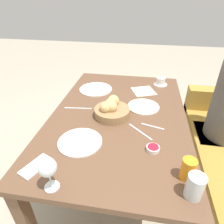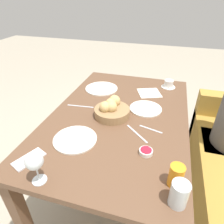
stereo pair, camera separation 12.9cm
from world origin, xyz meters
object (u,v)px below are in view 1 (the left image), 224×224
object	(u,v)px
plate_near_right	(80,142)
jam_bowl_berry	(153,148)
knife_silver	(140,132)
water_tumbler	(195,187)
wine_glass	(48,169)
juice_glass	(188,169)
cell_phone	(36,166)
bread_basket	(111,110)
plate_far_center	(143,107)
fork_silver	(78,108)
plate_near_left	(96,89)
coffee_cup	(161,82)
napkin	(144,91)
spoon_coffee	(153,126)

from	to	relation	value
plate_near_right	jam_bowl_berry	size ratio (longest dim) A/B	3.46
knife_silver	water_tumbler	bearing A→B (deg)	30.38
wine_glass	juice_glass	bearing A→B (deg)	104.46
cell_phone	bread_basket	bearing A→B (deg)	150.77
plate_far_center	cell_phone	xyz separation A→B (m)	(0.63, -0.48, -0.00)
wine_glass	fork_silver	xyz separation A→B (m)	(-0.64, -0.09, -0.11)
plate_far_center	cell_phone	size ratio (longest dim) A/B	1.31
cell_phone	knife_silver	bearing A→B (deg)	126.56
fork_silver	knife_silver	size ratio (longest dim) A/B	1.30
plate_near_left	coffee_cup	bearing A→B (deg)	109.79
plate_near_right	bread_basket	bearing A→B (deg)	157.37
fork_silver	napkin	size ratio (longest dim) A/B	0.88
plate_near_right	cell_phone	distance (m)	0.25
cell_phone	jam_bowl_berry	bearing A→B (deg)	110.55
juice_glass	coffee_cup	xyz separation A→B (m)	(-0.99, -0.07, -0.02)
plate_near_right	water_tumbler	bearing A→B (deg)	66.46
water_tumbler	fork_silver	size ratio (longest dim) A/B	0.59
bread_basket	fork_silver	world-z (taller)	bread_basket
coffee_cup	water_tumbler	bearing A→B (deg)	4.52
spoon_coffee	water_tumbler	bearing A→B (deg)	18.95
napkin	cell_phone	xyz separation A→B (m)	(0.88, -0.47, 0.00)
cell_phone	napkin	bearing A→B (deg)	151.90
plate_far_center	napkin	bearing A→B (deg)	-178.47
plate_near_right	jam_bowl_berry	bearing A→B (deg)	90.66
plate_near_left	juice_glass	xyz separation A→B (m)	(0.80, 0.60, 0.05)
plate_near_left	wine_glass	xyz separation A→B (m)	(0.94, 0.04, 0.11)
plate_far_center	knife_silver	size ratio (longest dim) A/B	1.51
plate_near_left	fork_silver	world-z (taller)	plate_near_left
wine_glass	cell_phone	distance (m)	0.19
plate_near_right	water_tumbler	distance (m)	0.59
bread_basket	cell_phone	bearing A→B (deg)	-29.23
plate_far_center	water_tumbler	bearing A→B (deg)	17.93
water_tumbler	knife_silver	size ratio (longest dim) A/B	0.76
bread_basket	plate_near_left	xyz separation A→B (m)	(-0.36, -0.19, -0.04)
juice_glass	jam_bowl_berry	size ratio (longest dim) A/B	1.51
juice_glass	coffee_cup	world-z (taller)	juice_glass
plate_far_center	knife_silver	bearing A→B (deg)	-1.91
plate_near_left	spoon_coffee	xyz separation A→B (m)	(0.44, 0.46, -0.00)
bread_basket	coffee_cup	world-z (taller)	bread_basket
water_tumbler	knife_silver	world-z (taller)	water_tumbler
coffee_cup	jam_bowl_berry	xyz separation A→B (m)	(0.84, -0.07, -0.02)
juice_glass	napkin	xyz separation A→B (m)	(-0.83, -0.21, -0.05)
knife_silver	plate_far_center	bearing A→B (deg)	178.09
plate_near_right	napkin	bearing A→B (deg)	155.05
juice_glass	fork_silver	xyz separation A→B (m)	(-0.49, -0.65, -0.05)
plate_near_right	spoon_coffee	bearing A→B (deg)	118.81
wine_glass	spoon_coffee	size ratio (longest dim) A/B	1.12
plate_near_right	jam_bowl_berry	xyz separation A→B (m)	(-0.00, 0.39, 0.01)
plate_near_left	plate_near_right	distance (m)	0.65
plate_far_center	cell_phone	world-z (taller)	plate_far_center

